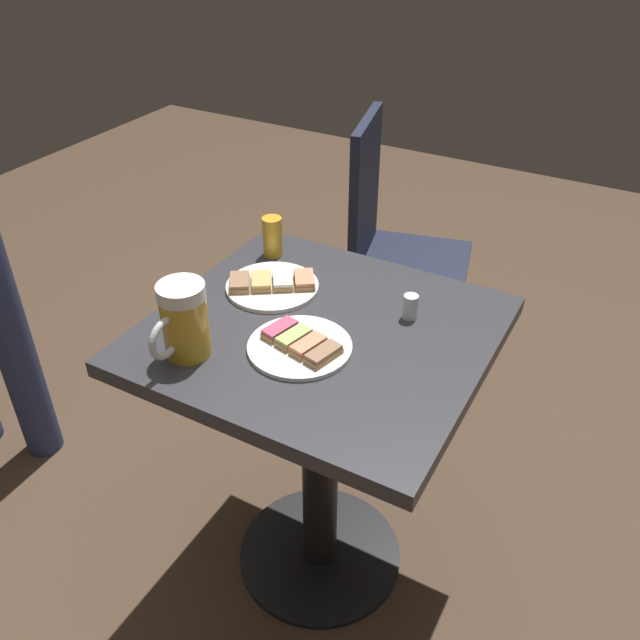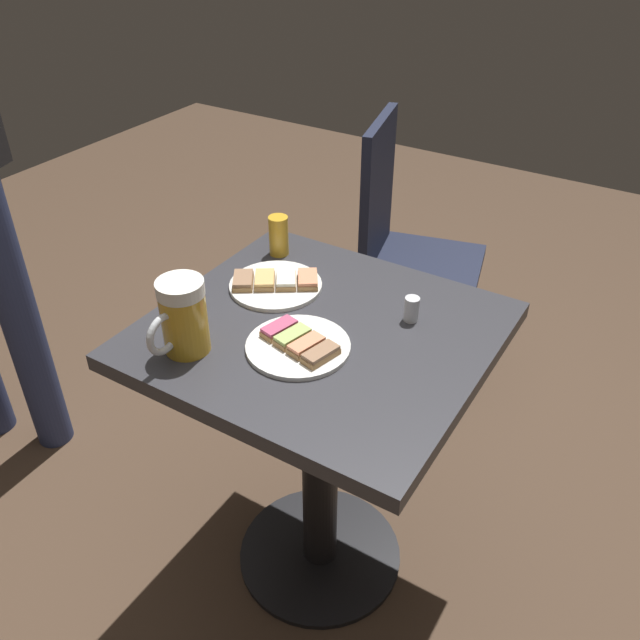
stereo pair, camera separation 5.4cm
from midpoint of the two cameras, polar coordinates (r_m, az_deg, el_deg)
The scene contains 8 objects.
ground_plane at distance 1.96m, azimuth -0.83°, elevation -19.39°, with size 6.00×6.00×0.00m, color #4C3828.
cafe_table at distance 1.53m, azimuth -1.01°, elevation -6.54°, with size 0.70×0.65×0.77m.
plate_near at distance 1.34m, azimuth -2.75°, elevation -2.21°, with size 0.21×0.21×0.03m.
plate_far at distance 1.54m, azimuth -5.10°, elevation 3.02°, with size 0.21×0.21×0.03m.
beer_mug at distance 1.32m, azimuth -12.72°, elevation -0.10°, with size 0.09×0.15×0.16m.
beer_glass_small at distance 1.66m, azimuth -5.01°, elevation 7.09°, with size 0.05×0.05×0.10m, color gold.
salt_shaker at distance 1.43m, azimuth 6.65°, elevation 1.12°, with size 0.03×0.03×0.06m, color silver.
cafe_chair at distance 2.27m, azimuth 5.42°, elevation 6.70°, with size 0.46×0.46×0.94m.
Camera 1 is at (0.56, -1.00, 1.59)m, focal length 37.52 mm.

